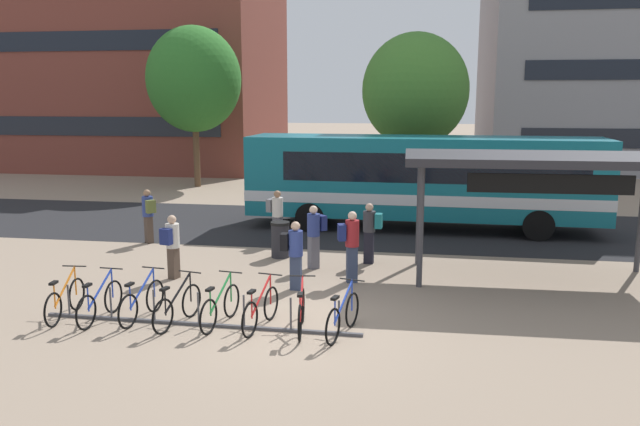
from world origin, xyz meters
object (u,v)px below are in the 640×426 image
parked_bicycle_red_6 (301,312)px  commuter_navy_pack_6 (351,242)px  parked_bicycle_blue_2 (142,302)px  parked_bicycle_red_5 (261,310)px  parked_bicycle_orange_0 (65,300)px  parked_bicycle_black_3 (178,307)px  commuter_black_pack_1 (294,251)px  commuter_navy_pack_0 (315,232)px  commuter_olive_pack_2 (148,212)px  city_bus (421,178)px  parked_bicycle_green_4 (220,307)px  trash_bin (280,239)px  commuter_teal_pack_4 (370,229)px  commuter_navy_pack_3 (172,243)px  parked_bicycle_blue_1 (100,303)px  street_tree_0 (415,90)px  street_tree_1 (194,79)px  transit_shelter (540,163)px  parked_bicycle_blue_7 (343,316)px  commuter_grey_pack_5 (277,213)px

parked_bicycle_red_6 → commuter_navy_pack_6: (0.58, 3.43, 0.65)m
commuter_navy_pack_6 → parked_bicycle_blue_2: bearing=-156.7°
parked_bicycle_red_5 → parked_bicycle_orange_0: bearing=100.7°
parked_bicycle_black_3 → commuter_black_pack_1: size_ratio=1.02×
parked_bicycle_black_3 → commuter_navy_pack_0: 5.09m
parked_bicycle_black_3 → commuter_navy_pack_0: commuter_navy_pack_0 is taller
commuter_olive_pack_2 → commuter_navy_pack_6: (6.73, -3.19, 0.05)m
city_bus → parked_bicycle_green_4: city_bus is taller
parked_bicycle_black_3 → trash_bin: trash_bin is taller
commuter_teal_pack_4 → commuter_navy_pack_6: commuter_navy_pack_6 is taller
parked_bicycle_red_5 → commuter_navy_pack_3: (-3.06, 3.00, 0.55)m
parked_bicycle_blue_1 → street_tree_0: (6.06, 16.58, 4.43)m
parked_bicycle_black_3 → commuter_navy_pack_3: bearing=35.4°
parked_bicycle_blue_2 → parked_bicycle_red_6: size_ratio=1.00×
street_tree_1 → transit_shelter: bearing=-45.7°
parked_bicycle_blue_1 → commuter_black_pack_1: bearing=-49.3°
parked_bicycle_black_3 → parked_bicycle_blue_2: bearing=90.1°
city_bus → commuter_teal_pack_4: 5.13m
parked_bicycle_orange_0 → street_tree_0: (6.86, 16.54, 4.43)m
parked_bicycle_blue_7 → transit_shelter: bearing=-29.2°
parked_bicycle_black_3 → parked_bicycle_green_4: (0.85, 0.12, 0.00)m
parked_bicycle_blue_2 → parked_bicycle_blue_7: same height
commuter_olive_pack_2 → trash_bin: 4.61m
trash_bin → parked_bicycle_blue_2: bearing=-106.9°
parked_bicycle_red_5 → commuter_teal_pack_4: 5.59m
parked_bicycle_green_4 → commuter_black_pack_1: size_ratio=1.03×
parked_bicycle_blue_2 → commuter_navy_pack_0: size_ratio=1.00×
parked_bicycle_orange_0 → commuter_navy_pack_6: size_ratio=0.96×
parked_bicycle_red_5 → parked_bicycle_red_6: (0.82, -0.02, 0.00)m
city_bus → parked_bicycle_green_4: (-3.89, -10.15, -1.39)m
parked_bicycle_blue_2 → parked_bicycle_red_6: 3.35m
commuter_black_pack_1 → parked_bicycle_blue_7: bearing=-61.3°
parked_bicycle_red_5 → street_tree_1: (-8.30, 18.98, 5.02)m
parked_bicycle_red_6 → commuter_grey_pack_5: size_ratio=1.01×
parked_bicycle_black_3 → commuter_navy_pack_0: (2.00, 4.64, 0.61)m
parked_bicycle_black_3 → commuter_navy_pack_0: size_ratio=0.99×
parked_bicycle_red_6 → commuter_teal_pack_4: (0.91, 5.30, 0.59)m
city_bus → parked_bicycle_red_6: (-2.23, -10.19, -1.39)m
parked_bicycle_red_6 → commuter_navy_pack_3: commuter_navy_pack_3 is taller
parked_bicycle_red_5 → parked_bicycle_red_6: bearing=-81.4°
commuter_navy_pack_3 → street_tree_1: bearing=32.3°
parked_bicycle_blue_2 → commuter_navy_pack_6: size_ratio=0.96×
parked_bicycle_green_4 → street_tree_0: street_tree_0 is taller
commuter_olive_pack_2 → commuter_navy_pack_3: commuter_olive_pack_2 is taller
parked_bicycle_blue_2 → commuter_navy_pack_3: commuter_navy_pack_3 is taller
parked_bicycle_red_5 → street_tree_1: street_tree_1 is taller
parked_bicycle_red_5 → commuter_teal_pack_4: size_ratio=1.01×
parked_bicycle_orange_0 → parked_bicycle_green_4: size_ratio=1.01×
parked_bicycle_red_5 → commuter_black_pack_1: size_ratio=1.03×
commuter_teal_pack_4 → parked_bicycle_blue_2: bearing=55.8°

